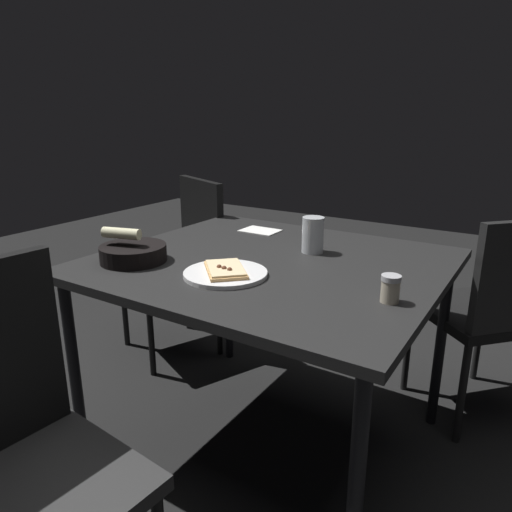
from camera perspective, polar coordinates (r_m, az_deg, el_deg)
ground at (r=2.00m, az=1.47°, el=-21.32°), size 8.00×8.00×0.00m
dining_table at (r=1.67m, az=1.65°, el=-2.31°), size 1.16×1.05×0.75m
pizza_plate at (r=1.49m, az=-3.73°, el=-2.01°), size 0.27×0.27×0.04m
bread_basket at (r=1.67m, az=-14.73°, el=0.52°), size 0.23×0.23×0.12m
beer_glass at (r=1.73m, az=6.90°, el=2.34°), size 0.08×0.08×0.13m
pepper_shaker at (r=1.32m, az=15.96°, el=-4.01°), size 0.05×0.05×0.08m
napkin at (r=2.05m, az=0.51°, el=3.09°), size 0.16×0.12×0.00m
chair_near at (r=2.09m, az=26.99°, el=-5.26°), size 0.62×0.62×0.88m
chair_far at (r=2.51m, az=-8.87°, el=0.13°), size 0.58×0.58×0.91m
chair_spare at (r=1.30m, az=-27.86°, el=-19.49°), size 0.48×0.48×0.92m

